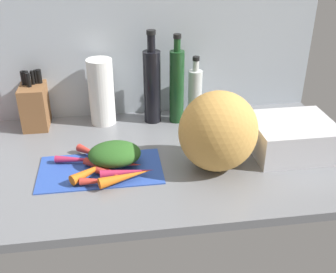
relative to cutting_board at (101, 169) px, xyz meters
The scene contains 20 objects.
ground_plane 10.38cm from the cutting_board, 47.40° to the left, with size 170.00×80.00×3.00cm, color slate.
wall_back 55.14cm from the cutting_board, 81.47° to the left, with size 170.00×3.00×60.00cm, color #ADB7C1.
cutting_board is the anchor object (origin of this frame).
carrot_0 8.80cm from the cutting_board, 108.58° to the left, with size 2.86×2.86×13.56cm, color red.
carrot_1 12.29cm from the cutting_board, 48.07° to the right, with size 3.59×3.59×17.63cm, color orange.
carrot_2 2.37cm from the cutting_board, 67.63° to the right, with size 2.59×2.59×14.98cm, color red.
carrot_3 7.35cm from the cutting_board, 58.46° to the right, with size 2.56×2.56×12.16cm, color red.
carrot_4 9.50cm from the cutting_board, 89.17° to the right, with size 2.49×2.49×13.14cm, color red.
carrot_5 4.31cm from the cutting_board, 123.26° to the right, with size 3.43×3.43×17.46cm, color orange.
carrot_6 8.36cm from the cutting_board, 145.68° to the left, with size 2.49×2.49×17.52cm, color #B2264C.
carrot_7 7.94cm from the cutting_board, ahead, with size 3.21×3.21×12.61cm, color red.
carrot_8 10.80cm from the cutting_board, 33.87° to the right, with size 2.99×2.99×17.72cm, color #B2264C.
carrot_greens_pile 7.04cm from the cutting_board, 25.88° to the left, with size 18.01×13.85×7.62cm, color #2D6023.
winter_squash 41.61cm from the cutting_board, ahead, with size 26.29×23.74×27.46cm, color gold.
knife_block 46.90cm from the cutting_board, 123.56° to the left, with size 9.81×15.77×22.96cm.
paper_towel_roll 39.30cm from the cutting_board, 87.86° to the left, with size 10.19×10.19×27.12cm, color white.
bottle_0 44.64cm from the cutting_board, 58.53° to the left, with size 7.04×7.04×38.06cm.
bottle_1 49.13cm from the cutting_board, 47.17° to the left, with size 5.95×5.95×36.57cm.
bottle_2 56.47cm from the cutting_board, 43.60° to the left, with size 5.84×5.84×26.13cm.
dish_rack 68.92cm from the cutting_board, ahead, with size 28.65×24.64×11.89cm, color silver.
Camera 1 is at (-1.13, -126.26, 76.21)cm, focal length 43.77 mm.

